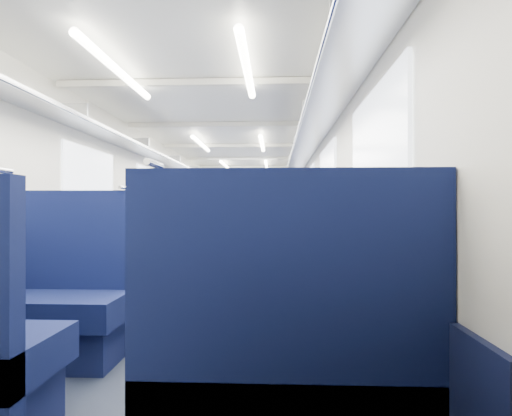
% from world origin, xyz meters
% --- Properties ---
extents(floor, '(2.80, 18.00, 0.01)m').
position_xyz_m(floor, '(0.00, 0.00, 0.00)').
color(floor, black).
rests_on(floor, ground).
extents(ceiling, '(2.80, 18.00, 0.01)m').
position_xyz_m(ceiling, '(0.00, 0.00, 2.35)').
color(ceiling, white).
rests_on(ceiling, wall_left).
extents(wall_left, '(0.02, 18.00, 2.35)m').
position_xyz_m(wall_left, '(-1.40, 0.00, 1.18)').
color(wall_left, silver).
rests_on(wall_left, floor).
extents(dado_left, '(0.03, 17.90, 0.70)m').
position_xyz_m(dado_left, '(-1.39, 0.00, 0.35)').
color(dado_left, '#101535').
rests_on(dado_left, floor).
extents(wall_right, '(0.02, 18.00, 2.35)m').
position_xyz_m(wall_right, '(1.40, 0.00, 1.18)').
color(wall_right, silver).
rests_on(wall_right, floor).
extents(dado_right, '(0.03, 17.90, 0.70)m').
position_xyz_m(dado_right, '(1.39, 0.00, 0.35)').
color(dado_right, '#101535').
rests_on(dado_right, floor).
extents(wall_far, '(2.80, 0.02, 2.35)m').
position_xyz_m(wall_far, '(0.00, 9.00, 1.18)').
color(wall_far, silver).
rests_on(wall_far, floor).
extents(luggage_rack_left, '(0.36, 17.40, 0.18)m').
position_xyz_m(luggage_rack_left, '(-1.21, 0.00, 1.97)').
color(luggage_rack_left, '#B2B5BA').
rests_on(luggage_rack_left, wall_left).
extents(luggage_rack_right, '(0.36, 17.40, 0.18)m').
position_xyz_m(luggage_rack_right, '(1.21, 0.00, 1.97)').
color(luggage_rack_right, '#B2B5BA').
rests_on(luggage_rack_right, wall_right).
extents(windows, '(2.78, 15.60, 0.75)m').
position_xyz_m(windows, '(0.00, -0.46, 1.42)').
color(windows, white).
rests_on(windows, wall_left).
extents(ceiling_fittings, '(2.70, 16.06, 0.11)m').
position_xyz_m(ceiling_fittings, '(0.00, -0.26, 2.29)').
color(ceiling_fittings, silver).
rests_on(ceiling_fittings, ceiling).
extents(end_door, '(0.75, 0.06, 2.00)m').
position_xyz_m(end_door, '(0.00, 8.94, 1.00)').
color(end_door, black).
rests_on(end_door, floor).
extents(bulkhead, '(2.80, 0.10, 2.35)m').
position_xyz_m(bulkhead, '(-0.00, 3.59, 1.23)').
color(bulkhead, silver).
rests_on(bulkhead, floor).
extents(seat_1, '(1.13, 0.62, 1.25)m').
position_xyz_m(seat_1, '(0.83, -8.38, 0.39)').
color(seat_1, '#0D1540').
rests_on(seat_1, floor).
extents(seat_2, '(1.13, 0.62, 1.25)m').
position_xyz_m(seat_2, '(-0.83, -7.07, 0.39)').
color(seat_2, '#0D1540').
rests_on(seat_2, floor).
extents(seat_3, '(1.13, 0.62, 1.25)m').
position_xyz_m(seat_3, '(0.83, -7.04, 0.39)').
color(seat_3, '#0D1540').
rests_on(seat_3, floor).
extents(seat_4, '(1.13, 0.62, 1.25)m').
position_xyz_m(seat_4, '(-0.83, -6.06, 0.39)').
color(seat_4, '#0D1540').
rests_on(seat_4, floor).
extents(seat_5, '(1.13, 0.62, 1.25)m').
position_xyz_m(seat_5, '(0.83, -5.91, 0.39)').
color(seat_5, '#0D1540').
rests_on(seat_5, floor).
extents(seat_6, '(1.13, 0.62, 1.25)m').
position_xyz_m(seat_6, '(-0.83, -4.86, 0.39)').
color(seat_6, '#0D1540').
rests_on(seat_6, floor).
extents(seat_7, '(1.13, 0.62, 1.25)m').
position_xyz_m(seat_7, '(0.83, -4.91, 0.39)').
color(seat_7, '#0D1540').
rests_on(seat_7, floor).
extents(seat_8, '(1.13, 0.62, 1.25)m').
position_xyz_m(seat_8, '(-0.83, -3.80, 0.39)').
color(seat_8, '#0D1540').
rests_on(seat_8, floor).
extents(seat_9, '(1.13, 0.62, 1.25)m').
position_xyz_m(seat_9, '(0.83, -3.62, 0.39)').
color(seat_9, '#0D1540').
rests_on(seat_9, floor).
extents(seat_10, '(1.13, 0.62, 1.25)m').
position_xyz_m(seat_10, '(-0.83, -2.63, 0.39)').
color(seat_10, '#0D1540').
rests_on(seat_10, floor).
extents(seat_11, '(1.13, 0.62, 1.25)m').
position_xyz_m(seat_11, '(0.83, -2.45, 0.39)').
color(seat_11, '#0D1540').
rests_on(seat_11, floor).
extents(seat_12, '(1.13, 0.62, 1.25)m').
position_xyz_m(seat_12, '(-0.83, -1.42, 0.39)').
color(seat_12, '#0D1540').
rests_on(seat_12, floor).
extents(seat_13, '(1.13, 0.62, 1.25)m').
position_xyz_m(seat_13, '(0.83, -1.42, 0.39)').
color(seat_13, '#0D1540').
rests_on(seat_13, floor).
extents(seat_14, '(1.13, 0.62, 1.25)m').
position_xyz_m(seat_14, '(-0.83, -0.10, 0.39)').
color(seat_14, '#0D1540').
rests_on(seat_14, floor).
extents(seat_15, '(1.13, 0.62, 1.25)m').
position_xyz_m(seat_15, '(0.83, -0.28, 0.39)').
color(seat_15, '#0D1540').
rests_on(seat_15, floor).
extents(seat_16, '(1.13, 0.62, 1.25)m').
position_xyz_m(seat_16, '(-0.83, 0.84, 0.39)').
color(seat_16, '#0D1540').
rests_on(seat_16, floor).
extents(seat_17, '(1.13, 0.62, 1.25)m').
position_xyz_m(seat_17, '(0.83, 1.02, 0.39)').
color(seat_17, '#0D1540').
rests_on(seat_17, floor).
extents(seat_18, '(1.13, 0.62, 1.25)m').
position_xyz_m(seat_18, '(-0.83, 2.20, 0.39)').
color(seat_18, '#0D1540').
rests_on(seat_18, floor).
extents(seat_19, '(1.13, 0.62, 1.25)m').
position_xyz_m(seat_19, '(0.83, 2.13, 0.39)').
color(seat_19, '#0D1540').
rests_on(seat_19, floor).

